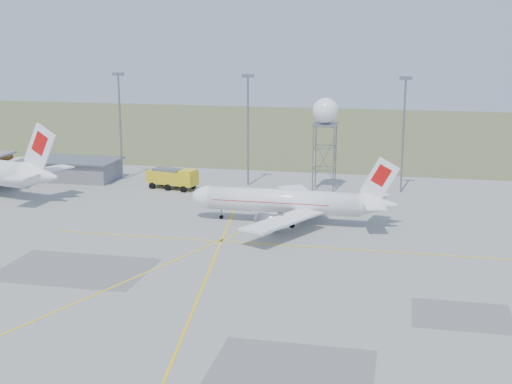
# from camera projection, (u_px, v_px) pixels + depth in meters

# --- Properties ---
(ground) EXTENTS (400.00, 400.00, 0.00)m
(ground) POSITION_uv_depth(u_px,v_px,m) (198.00, 334.00, 68.13)
(ground) COLOR #9E9E99
(ground) RESTS_ON ground
(grass_strip) EXTENTS (400.00, 120.00, 0.03)m
(grass_strip) POSITION_uv_depth(u_px,v_px,m) (340.00, 132.00, 201.51)
(grass_strip) COLOR #586839
(grass_strip) RESTS_ON ground
(building_grey) EXTENTS (19.00, 10.00, 3.90)m
(building_grey) POSITION_uv_depth(u_px,v_px,m) (70.00, 169.00, 137.88)
(building_grey) COLOR slate
(building_grey) RESTS_ON ground
(mast_a) EXTENTS (2.20, 0.50, 20.50)m
(mast_a) POSITION_uv_depth(u_px,v_px,m) (120.00, 117.00, 135.47)
(mast_a) COLOR slate
(mast_a) RESTS_ON ground
(mast_b) EXTENTS (2.20, 0.50, 20.50)m
(mast_b) POSITION_uv_depth(u_px,v_px,m) (248.00, 121.00, 130.35)
(mast_b) COLOR slate
(mast_b) RESTS_ON ground
(mast_c) EXTENTS (2.20, 0.50, 20.50)m
(mast_c) POSITION_uv_depth(u_px,v_px,m) (404.00, 125.00, 124.62)
(mast_c) COLOR slate
(mast_c) RESTS_ON ground
(airliner_main) EXTENTS (31.21, 30.38, 10.63)m
(airliner_main) POSITION_uv_depth(u_px,v_px,m) (287.00, 202.00, 106.45)
(airliner_main) COLOR white
(airliner_main) RESTS_ON ground
(radar_tower) EXTENTS (4.60, 4.60, 16.65)m
(radar_tower) POSITION_uv_depth(u_px,v_px,m) (325.00, 139.00, 127.06)
(radar_tower) COLOR slate
(radar_tower) RESTS_ON ground
(fire_truck) EXTENTS (9.88, 5.55, 3.76)m
(fire_truck) POSITION_uv_depth(u_px,v_px,m) (174.00, 179.00, 129.44)
(fire_truck) COLOR gold
(fire_truck) RESTS_ON ground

